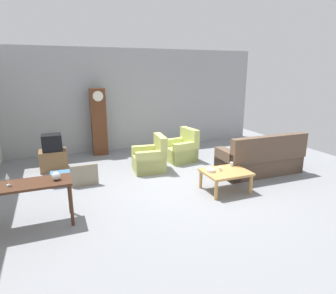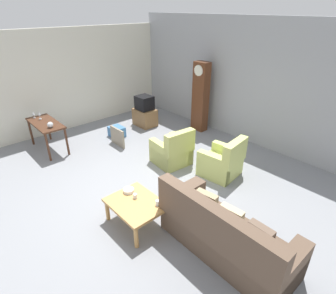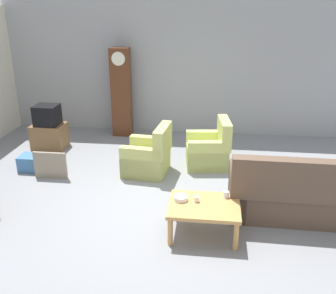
# 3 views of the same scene
# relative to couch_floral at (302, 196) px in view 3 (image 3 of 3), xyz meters

# --- Properties ---
(ground_plane) EXTENTS (10.40, 10.40, 0.00)m
(ground_plane) POSITION_rel_couch_floral_xyz_m (-2.05, 0.14, -0.36)
(ground_plane) COLOR gray
(garage_door_wall) EXTENTS (8.40, 0.16, 3.20)m
(garage_door_wall) POSITION_rel_couch_floral_xyz_m (-2.05, 3.74, 1.24)
(garage_door_wall) COLOR #9EA0A5
(garage_door_wall) RESTS_ON ground_plane
(couch_floral) EXTENTS (2.11, 0.91, 1.04)m
(couch_floral) POSITION_rel_couch_floral_xyz_m (0.00, 0.00, 0.00)
(couch_floral) COLOR brown
(couch_floral) RESTS_ON ground_plane
(armchair_olive_near) EXTENTS (0.86, 0.84, 0.92)m
(armchair_olive_near) POSITION_rel_couch_floral_xyz_m (-2.48, 1.26, -0.05)
(armchair_olive_near) COLOR #B7BC66
(armchair_olive_near) RESTS_ON ground_plane
(armchair_olive_far) EXTENTS (0.88, 0.85, 0.92)m
(armchair_olive_far) POSITION_rel_couch_floral_xyz_m (-1.38, 1.74, -0.05)
(armchair_olive_far) COLOR #C3CE6D
(armchair_olive_far) RESTS_ON ground_plane
(coffee_table_wood) EXTENTS (0.96, 0.76, 0.45)m
(coffee_table_wood) POSITION_rel_couch_floral_xyz_m (-1.40, -0.59, 0.03)
(coffee_table_wood) COLOR tan
(coffee_table_wood) RESTS_ON ground_plane
(grandfather_clock) EXTENTS (0.44, 0.30, 2.02)m
(grandfather_clock) POSITION_rel_couch_floral_xyz_m (-3.44, 3.27, 0.66)
(grandfather_clock) COLOR #562D19
(grandfather_clock) RESTS_ON ground_plane
(tv_stand_cabinet) EXTENTS (0.68, 0.52, 0.53)m
(tv_stand_cabinet) POSITION_rel_couch_floral_xyz_m (-4.81, 2.25, -0.09)
(tv_stand_cabinet) COLOR brown
(tv_stand_cabinet) RESTS_ON ground_plane
(tv_crt) EXTENTS (0.48, 0.44, 0.42)m
(tv_crt) POSITION_rel_couch_floral_xyz_m (-4.81, 2.25, 0.38)
(tv_crt) COLOR black
(tv_crt) RESTS_ON tv_stand_cabinet
(framed_picture_leaning) EXTENTS (0.60, 0.05, 0.49)m
(framed_picture_leaning) POSITION_rel_couch_floral_xyz_m (-4.19, 0.83, -0.11)
(framed_picture_leaning) COLOR gray
(framed_picture_leaning) RESTS_ON ground_plane
(storage_box_blue) EXTENTS (0.43, 0.36, 0.29)m
(storage_box_blue) POSITION_rel_couch_floral_xyz_m (-4.69, 1.12, -0.21)
(storage_box_blue) COLOR teal
(storage_box_blue) RESTS_ON ground_plane
(cup_white_porcelain) EXTENTS (0.07, 0.07, 0.08)m
(cup_white_porcelain) POSITION_rel_couch_floral_xyz_m (-1.51, -0.52, 0.13)
(cup_white_porcelain) COLOR white
(cup_white_porcelain) RESTS_ON coffee_table_wood
(cup_blue_rimmed) EXTENTS (0.08, 0.08, 0.09)m
(cup_blue_rimmed) POSITION_rel_couch_floral_xyz_m (-1.11, -0.35, 0.14)
(cup_blue_rimmed) COLOR silver
(cup_blue_rimmed) RESTS_ON coffee_table_wood
(bowl_white_stacked) EXTENTS (0.19, 0.19, 0.06)m
(bowl_white_stacked) POSITION_rel_couch_floral_xyz_m (-1.73, -0.51, 0.13)
(bowl_white_stacked) COLOR white
(bowl_white_stacked) RESTS_ON coffee_table_wood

